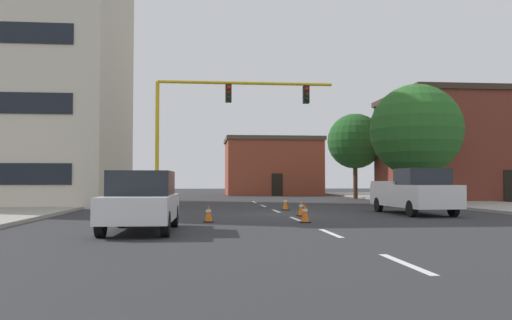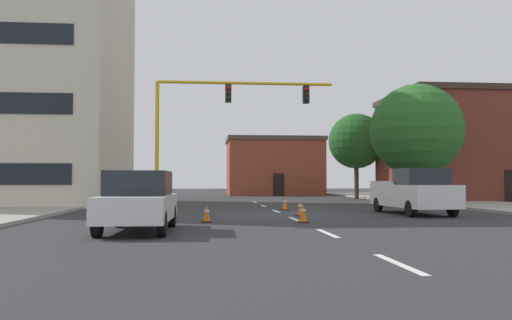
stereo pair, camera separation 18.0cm
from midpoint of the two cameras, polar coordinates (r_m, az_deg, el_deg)
ground_plane at (r=23.40m, az=3.15°, el=-5.82°), size 160.00×160.00×0.00m
sidewalk_left at (r=32.45m, az=-21.84°, el=-4.55°), size 6.00×56.00×0.14m
sidewalk_right at (r=35.03m, az=22.01°, el=-4.36°), size 6.00×56.00×0.14m
lane_stripe_seg_0 at (r=9.84m, az=15.53°, el=-10.64°), size 0.16×2.40×0.01m
lane_stripe_seg_1 at (r=15.07m, az=7.98°, el=-7.75°), size 0.16×2.40×0.01m
lane_stripe_seg_2 at (r=20.44m, az=4.40°, el=-6.32°), size 0.16×2.40×0.01m
lane_stripe_seg_3 at (r=25.87m, az=2.32°, el=-5.47°), size 0.16×2.40×0.01m
lane_stripe_seg_4 at (r=31.32m, az=0.97°, el=-4.92°), size 0.16×2.40×0.01m
lane_stripe_seg_5 at (r=36.79m, az=0.02°, el=-4.52°), size 0.16×2.40×0.01m
building_tall_left at (r=38.30m, az=-25.52°, el=12.45°), size 15.39×13.65×22.06m
building_brick_center at (r=56.27m, az=1.99°, el=-0.69°), size 9.93×7.84×5.97m
building_row_right at (r=43.49m, az=22.57°, el=1.26°), size 12.84×9.73×7.97m
traffic_signal_gantry at (r=28.58m, az=-7.59°, el=-0.51°), size 10.34×1.20×6.83m
tree_right_mid at (r=33.84m, az=16.93°, el=3.07°), size 5.59×5.59×7.34m
tree_right_far at (r=44.91m, az=10.77°, el=1.99°), size 4.56×4.56×7.04m
pickup_truck_white at (r=24.41m, az=16.66°, el=-3.29°), size 2.19×5.47×1.99m
sedan_white_near_left at (r=15.73m, az=-12.10°, el=-4.27°), size 1.95×4.54×1.74m
traffic_cone_roadside_a at (r=18.77m, az=5.33°, el=-5.69°), size 0.36×0.36×0.67m
traffic_cone_roadside_b at (r=22.25m, az=4.98°, el=-5.15°), size 0.36×0.36×0.67m
traffic_cone_roadside_c at (r=26.86m, az=3.31°, el=-4.64°), size 0.36×0.36×0.69m
traffic_cone_roadside_d at (r=18.96m, az=-5.02°, el=-5.74°), size 0.36×0.36×0.61m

